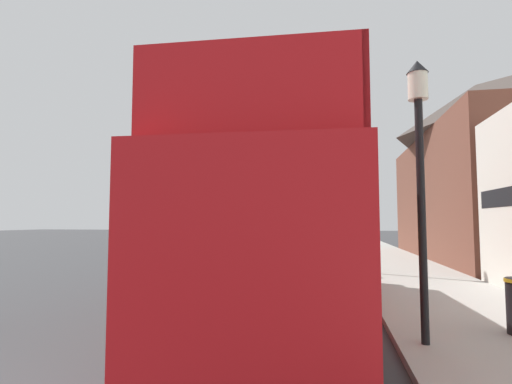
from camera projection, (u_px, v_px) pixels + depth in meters
name	position (u px, v px, depth m)	size (l,w,h in m)	color
ground_plane	(253.00, 257.00, 23.94)	(144.00, 144.00, 0.00)	#3D3D3F
sidewalk	(393.00, 263.00, 19.61)	(3.90, 108.00, 0.14)	#ADAAA3
brick_terrace_rear	(479.00, 172.00, 21.55)	(6.00, 16.11, 9.60)	brown
tour_bus	(285.00, 232.00, 8.91)	(2.86, 10.58, 4.03)	red
parked_car_ahead_of_bus	(328.00, 257.00, 15.67)	(2.02, 4.38, 1.53)	#9E9EA3
lamp_post_nearest	(420.00, 145.00, 6.61)	(0.35, 0.35, 4.66)	black
lamp_post_second	(368.00, 183.00, 15.43)	(0.35, 0.35, 5.01)	black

